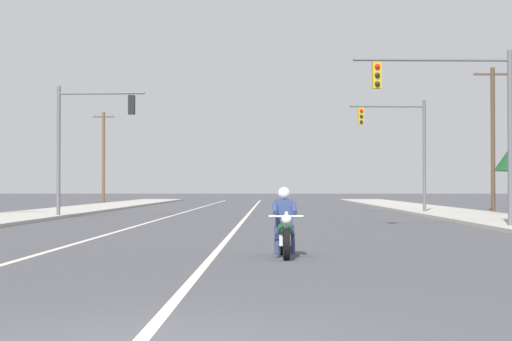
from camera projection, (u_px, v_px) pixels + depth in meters
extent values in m
plane|color=#47474C|center=(156.00, 340.00, 9.03)|extent=(400.00, 400.00, 0.00)
cube|color=beige|center=(250.00, 213.00, 54.02)|extent=(0.16, 100.00, 0.01)
cube|color=beige|center=(183.00, 213.00, 54.08)|extent=(0.16, 100.00, 0.01)
cube|color=#ADA89E|center=(459.00, 214.00, 48.85)|extent=(4.40, 110.00, 0.14)
cube|color=#ADA89E|center=(42.00, 214.00, 49.20)|extent=(4.40, 110.00, 0.14)
cylinder|color=black|center=(286.00, 244.00, 18.90)|extent=(0.14, 0.64, 0.64)
cylinder|color=black|center=(283.00, 240.00, 20.45)|extent=(0.14, 0.64, 0.64)
cylinder|color=silver|center=(286.00, 228.00, 19.00)|extent=(0.08, 0.33, 0.68)
sphere|color=white|center=(286.00, 219.00, 18.85)|extent=(0.20, 0.20, 0.20)
cylinder|color=silver|center=(286.00, 216.00, 19.05)|extent=(0.70, 0.07, 0.04)
ellipsoid|color=#143D23|center=(285.00, 229.00, 19.56)|extent=(0.34, 0.57, 0.28)
cube|color=silver|center=(285.00, 240.00, 19.67)|extent=(0.25, 0.45, 0.24)
cube|color=black|center=(284.00, 231.00, 19.99)|extent=(0.30, 0.53, 0.12)
cube|color=#143D23|center=(283.00, 226.00, 20.40)|extent=(0.21, 0.37, 0.08)
cylinder|color=silver|center=(277.00, 242.00, 20.07)|extent=(0.10, 0.55, 0.08)
cube|color=navy|center=(284.00, 213.00, 19.96)|extent=(0.37, 0.25, 0.56)
sphere|color=silver|center=(284.00, 193.00, 19.95)|extent=(0.26, 0.26, 0.26)
cylinder|color=navy|center=(291.00, 231.00, 19.82)|extent=(0.15, 0.44, 0.30)
cylinder|color=navy|center=(292.00, 246.00, 19.63)|extent=(0.11, 0.16, 0.35)
cylinder|color=navy|center=(294.00, 208.00, 19.71)|extent=(0.12, 0.53, 0.27)
cylinder|color=navy|center=(278.00, 231.00, 19.81)|extent=(0.15, 0.44, 0.30)
cylinder|color=navy|center=(277.00, 246.00, 19.63)|extent=(0.11, 0.16, 0.35)
cylinder|color=navy|center=(275.00, 208.00, 19.70)|extent=(0.12, 0.53, 0.27)
cylinder|color=#56565B|center=(510.00, 140.00, 32.75)|extent=(0.18, 0.18, 6.20)
cylinder|color=#56565B|center=(432.00, 60.00, 32.73)|extent=(5.44, 0.35, 0.11)
cube|color=#B79319|center=(377.00, 76.00, 32.67)|extent=(0.31, 0.25, 0.90)
sphere|color=red|center=(377.00, 66.00, 32.51)|extent=(0.18, 0.18, 0.18)
sphere|color=black|center=(377.00, 75.00, 32.51)|extent=(0.18, 0.18, 0.18)
sphere|color=black|center=(377.00, 84.00, 32.50)|extent=(0.18, 0.18, 0.18)
cylinder|color=#56565B|center=(59.00, 152.00, 44.53)|extent=(0.18, 0.18, 6.20)
cylinder|color=#56565B|center=(102.00, 93.00, 44.44)|extent=(4.08, 0.33, 0.11)
cube|color=black|center=(132.00, 105.00, 44.32)|extent=(0.31, 0.26, 0.90)
sphere|color=red|center=(132.00, 99.00, 44.49)|extent=(0.18, 0.18, 0.18)
sphere|color=black|center=(132.00, 105.00, 44.48)|extent=(0.18, 0.18, 0.18)
sphere|color=black|center=(132.00, 112.00, 44.48)|extent=(0.18, 0.18, 0.18)
cylinder|color=#56565B|center=(424.00, 157.00, 51.68)|extent=(0.18, 0.18, 6.20)
cylinder|color=#56565B|center=(387.00, 106.00, 51.62)|extent=(4.09, 0.39, 0.11)
cube|color=#B79319|center=(361.00, 116.00, 51.54)|extent=(0.32, 0.26, 0.90)
sphere|color=red|center=(361.00, 111.00, 51.39)|extent=(0.18, 0.18, 0.18)
sphere|color=black|center=(361.00, 116.00, 51.38)|extent=(0.18, 0.18, 0.18)
sphere|color=black|center=(361.00, 122.00, 51.38)|extent=(0.18, 0.18, 0.18)
cylinder|color=#4C3828|center=(493.00, 140.00, 56.02)|extent=(0.26, 0.26, 8.53)
cube|color=#4C3828|center=(493.00, 74.00, 56.09)|extent=(2.24, 0.12, 0.12)
cylinder|color=slate|center=(477.00, 73.00, 56.10)|extent=(0.08, 0.08, 0.12)
cylinder|color=slate|center=(509.00, 73.00, 56.07)|extent=(0.08, 0.08, 0.12)
cylinder|color=brown|center=(104.00, 158.00, 83.63)|extent=(0.26, 0.26, 8.06)
cube|color=brown|center=(104.00, 117.00, 83.70)|extent=(1.90, 0.12, 0.12)
cylinder|color=slate|center=(95.00, 116.00, 83.71)|extent=(0.08, 0.08, 0.12)
cylinder|color=slate|center=(113.00, 116.00, 83.69)|extent=(0.08, 0.08, 0.12)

